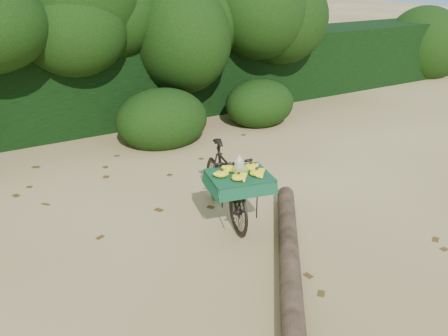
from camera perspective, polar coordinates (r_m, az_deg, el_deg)
ground at (r=6.20m, az=-3.82°, el=-11.11°), size 80.00×80.00×0.00m
vendor_bicycle at (r=6.92m, az=0.18°, el=-1.71°), size 1.04×1.96×1.13m
fallen_log at (r=6.10m, az=7.85°, el=-10.48°), size 2.31×3.03×0.26m
hedge_backdrop at (r=11.43m, az=-18.69°, el=8.87°), size 26.00×1.80×1.80m
tree_row at (r=10.34m, az=-22.00°, el=13.27°), size 14.50×2.00×4.00m
bush_clumps at (r=9.81m, az=-12.82°, el=4.52°), size 8.80×1.70×0.90m
leaf_litter at (r=6.70m, az=-6.39°, el=-8.34°), size 7.00×7.30×0.01m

